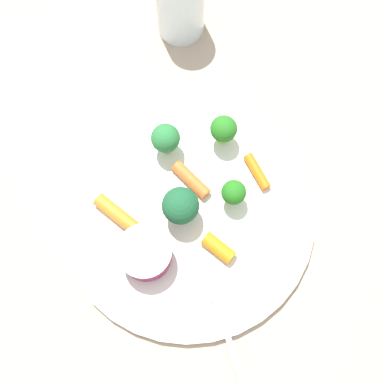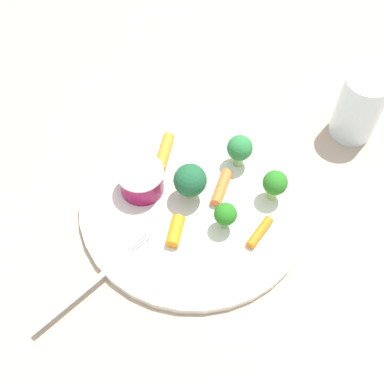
{
  "view_description": "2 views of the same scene",
  "coord_description": "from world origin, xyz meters",
  "px_view_note": "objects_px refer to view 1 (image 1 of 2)",
  "views": [
    {
      "loc": [
        0.1,
        -0.13,
        0.63
      ],
      "look_at": [
        -0.01,
        0.02,
        0.03
      ],
      "focal_mm": 50.05,
      "sensor_mm": 36.0,
      "label": 1
    },
    {
      "loc": [
        0.34,
        0.04,
        0.56
      ],
      "look_at": [
        -0.0,
        -0.0,
        0.02
      ],
      "focal_mm": 45.74,
      "sensor_mm": 36.0,
      "label": 2
    }
  ],
  "objects_px": {
    "broccoli_floret_3": "(234,193)",
    "carrot_stick_3": "(191,180)",
    "broccoli_floret_2": "(224,129)",
    "broccoli_floret_1": "(180,206)",
    "carrot_stick_2": "(257,172)",
    "broccoli_floret_0": "(166,139)",
    "carrot_stick_1": "(218,248)",
    "carrot_stick_0": "(117,214)",
    "plate": "(188,213)",
    "sauce_cup": "(145,254)",
    "drinking_glass": "(180,3)",
    "fork": "(232,349)"
  },
  "relations": [
    {
      "from": "broccoli_floret_0",
      "to": "carrot_stick_0",
      "type": "bearing_deg",
      "value": -89.35
    },
    {
      "from": "carrot_stick_3",
      "to": "plate",
      "type": "bearing_deg",
      "value": -61.5
    },
    {
      "from": "broccoli_floret_3",
      "to": "carrot_stick_3",
      "type": "xyz_separation_m",
      "value": [
        -0.05,
        -0.01,
        -0.02
      ]
    },
    {
      "from": "broccoli_floret_0",
      "to": "fork",
      "type": "distance_m",
      "value": 0.25
    },
    {
      "from": "fork",
      "to": "carrot_stick_1",
      "type": "bearing_deg",
      "value": 131.14
    },
    {
      "from": "broccoli_floret_0",
      "to": "drinking_glass",
      "type": "height_order",
      "value": "drinking_glass"
    },
    {
      "from": "plate",
      "to": "carrot_stick_2",
      "type": "relative_size",
      "value": 6.49
    },
    {
      "from": "broccoli_floret_3",
      "to": "carrot_stick_3",
      "type": "relative_size",
      "value": 0.83
    },
    {
      "from": "plate",
      "to": "drinking_glass",
      "type": "bearing_deg",
      "value": 126.57
    },
    {
      "from": "broccoli_floret_1",
      "to": "broccoli_floret_2",
      "type": "height_order",
      "value": "broccoli_floret_1"
    },
    {
      "from": "broccoli_floret_0",
      "to": "plate",
      "type": "bearing_deg",
      "value": -37.64
    },
    {
      "from": "carrot_stick_2",
      "to": "carrot_stick_1",
      "type": "bearing_deg",
      "value": -82.81
    },
    {
      "from": "carrot_stick_1",
      "to": "carrot_stick_2",
      "type": "distance_m",
      "value": 0.11
    },
    {
      "from": "carrot_stick_3",
      "to": "carrot_stick_2",
      "type": "bearing_deg",
      "value": 42.08
    },
    {
      "from": "broccoli_floret_3",
      "to": "drinking_glass",
      "type": "relative_size",
      "value": 0.44
    },
    {
      "from": "carrot_stick_2",
      "to": "fork",
      "type": "height_order",
      "value": "carrot_stick_2"
    },
    {
      "from": "sauce_cup",
      "to": "broccoli_floret_1",
      "type": "distance_m",
      "value": 0.07
    },
    {
      "from": "broccoli_floret_2",
      "to": "carrot_stick_3",
      "type": "xyz_separation_m",
      "value": [
        -0.0,
        -0.07,
        -0.02
      ]
    },
    {
      "from": "sauce_cup",
      "to": "broccoli_floret_3",
      "type": "distance_m",
      "value": 0.12
    },
    {
      "from": "plate",
      "to": "fork",
      "type": "xyz_separation_m",
      "value": [
        0.13,
        -0.1,
        0.01
      ]
    },
    {
      "from": "broccoli_floret_0",
      "to": "broccoli_floret_2",
      "type": "distance_m",
      "value": 0.07
    },
    {
      "from": "sauce_cup",
      "to": "drinking_glass",
      "type": "relative_size",
      "value": 0.61
    },
    {
      "from": "broccoli_floret_2",
      "to": "drinking_glass",
      "type": "height_order",
      "value": "drinking_glass"
    },
    {
      "from": "sauce_cup",
      "to": "broccoli_floret_3",
      "type": "bearing_deg",
      "value": 68.94
    },
    {
      "from": "broccoli_floret_0",
      "to": "carrot_stick_3",
      "type": "height_order",
      "value": "broccoli_floret_0"
    },
    {
      "from": "sauce_cup",
      "to": "carrot_stick_3",
      "type": "xyz_separation_m",
      "value": [
        -0.01,
        0.1,
        -0.01
      ]
    },
    {
      "from": "broccoli_floret_0",
      "to": "fork",
      "type": "height_order",
      "value": "broccoli_floret_0"
    },
    {
      "from": "carrot_stick_0",
      "to": "carrot_stick_2",
      "type": "xyz_separation_m",
      "value": [
        0.11,
        0.14,
        -0.0
      ]
    },
    {
      "from": "broccoli_floret_2",
      "to": "broccoli_floret_3",
      "type": "xyz_separation_m",
      "value": [
        0.05,
        -0.06,
        -0.0
      ]
    },
    {
      "from": "broccoli_floret_3",
      "to": "fork",
      "type": "distance_m",
      "value": 0.17
    },
    {
      "from": "carrot_stick_2",
      "to": "carrot_stick_0",
      "type": "bearing_deg",
      "value": -127.93
    },
    {
      "from": "broccoli_floret_2",
      "to": "carrot_stick_0",
      "type": "bearing_deg",
      "value": -107.85
    },
    {
      "from": "carrot_stick_1",
      "to": "carrot_stick_2",
      "type": "bearing_deg",
      "value": 97.19
    },
    {
      "from": "carrot_stick_3",
      "to": "fork",
      "type": "xyz_separation_m",
      "value": [
        0.15,
        -0.14,
        -0.01
      ]
    },
    {
      "from": "broccoli_floret_0",
      "to": "fork",
      "type": "relative_size",
      "value": 0.36
    },
    {
      "from": "broccoli_floret_0",
      "to": "carrot_stick_2",
      "type": "bearing_deg",
      "value": 17.98
    },
    {
      "from": "carrot_stick_0",
      "to": "carrot_stick_1",
      "type": "relative_size",
      "value": 1.49
    },
    {
      "from": "carrot_stick_0",
      "to": "carrot_stick_2",
      "type": "height_order",
      "value": "carrot_stick_0"
    },
    {
      "from": "fork",
      "to": "broccoli_floret_2",
      "type": "bearing_deg",
      "value": 125.75
    },
    {
      "from": "plate",
      "to": "carrot_stick_3",
      "type": "relative_size",
      "value": 5.76
    },
    {
      "from": "broccoli_floret_0",
      "to": "broccoli_floret_1",
      "type": "height_order",
      "value": "broccoli_floret_1"
    },
    {
      "from": "carrot_stick_1",
      "to": "fork",
      "type": "xyz_separation_m",
      "value": [
        0.07,
        -0.08,
        -0.01
      ]
    },
    {
      "from": "sauce_cup",
      "to": "broccoli_floret_3",
      "type": "height_order",
      "value": "broccoli_floret_3"
    },
    {
      "from": "broccoli_floret_1",
      "to": "broccoli_floret_2",
      "type": "relative_size",
      "value": 1.17
    },
    {
      "from": "broccoli_floret_1",
      "to": "carrot_stick_2",
      "type": "bearing_deg",
      "value": 63.48
    },
    {
      "from": "broccoli_floret_3",
      "to": "carrot_stick_3",
      "type": "distance_m",
      "value": 0.06
    },
    {
      "from": "plate",
      "to": "broccoli_floret_0",
      "type": "bearing_deg",
      "value": 142.36
    },
    {
      "from": "plate",
      "to": "broccoli_floret_1",
      "type": "xyz_separation_m",
      "value": [
        -0.01,
        -0.01,
        0.04
      ]
    },
    {
      "from": "carrot_stick_1",
      "to": "carrot_stick_3",
      "type": "distance_m",
      "value": 0.09
    },
    {
      "from": "plate",
      "to": "broccoli_floret_2",
      "type": "height_order",
      "value": "broccoli_floret_2"
    }
  ]
}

